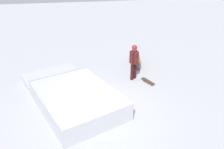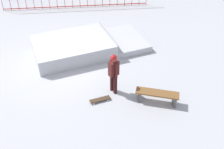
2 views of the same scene
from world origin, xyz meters
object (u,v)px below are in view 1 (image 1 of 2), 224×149
object	(u,v)px
skater	(134,60)
skateboard	(148,81)
skate_ramp	(72,95)
park_bench	(136,59)

from	to	relation	value
skater	skateboard	world-z (taller)	skater
skate_ramp	park_bench	size ratio (longest dim) A/B	3.62
skate_ramp	skateboard	size ratio (longest dim) A/B	7.26
park_bench	skate_ramp	bearing A→B (deg)	129.22
skater	skateboard	distance (m)	1.21
skater	skateboard	xyz separation A→B (m)	(-0.54, -0.55, -0.93)
skate_ramp	park_bench	bearing A→B (deg)	-70.90
skate_ramp	skater	xyz separation A→B (m)	(1.40, -3.02, 0.69)
park_bench	skater	bearing A→B (deg)	157.41
skater	park_bench	world-z (taller)	skater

